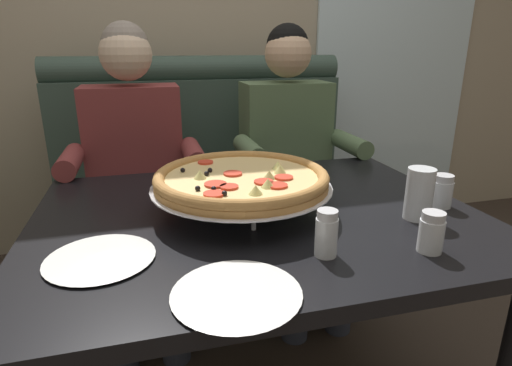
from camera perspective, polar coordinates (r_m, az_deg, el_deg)
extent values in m
cube|color=tan|center=(2.60, -9.27, 23.04)|extent=(6.00, 0.12, 2.80)
cube|color=white|center=(2.98, 19.15, 21.70)|extent=(1.10, 0.02, 2.80)
cube|color=#384C42|center=(2.12, -5.60, -8.27)|extent=(1.54, 0.60, 0.46)
cube|color=#384C42|center=(2.34, -7.56, 6.03)|extent=(1.54, 0.18, 0.65)
cylinder|color=#384C42|center=(2.29, -7.96, 15.24)|extent=(1.54, 0.14, 0.14)
cube|color=black|center=(1.20, 0.31, -4.89)|extent=(1.24, 0.95, 0.04)
cylinder|color=black|center=(1.71, -22.24, -12.43)|extent=(0.06, 0.06, 0.69)
cylinder|color=black|center=(1.89, 13.44, -8.47)|extent=(0.06, 0.06, 0.69)
cube|color=#2D3342|center=(1.75, -15.79, -3.93)|extent=(0.34, 0.40, 0.15)
cylinder|color=#2D3342|center=(1.68, -18.43, -17.10)|extent=(0.11, 0.11, 0.46)
cylinder|color=#2D3342|center=(1.67, -11.30, -16.59)|extent=(0.11, 0.11, 0.46)
cube|color=brown|center=(1.90, -16.32, 4.28)|extent=(0.40, 0.22, 0.56)
cylinder|color=brown|center=(1.70, -24.22, 2.72)|extent=(0.08, 0.28, 0.08)
cylinder|color=brown|center=(1.69, -8.64, 4.02)|extent=(0.08, 0.28, 0.08)
sphere|color=beige|center=(1.83, -17.50, 16.53)|extent=(0.21, 0.21, 0.21)
sphere|color=gray|center=(1.84, -17.60, 17.62)|extent=(0.19, 0.19, 0.19)
cube|color=#2D3342|center=(1.86, 6.01, -1.95)|extent=(0.34, 0.40, 0.15)
cylinder|color=#2D3342|center=(1.76, 5.50, -14.42)|extent=(0.11, 0.11, 0.46)
cylinder|color=#2D3342|center=(1.83, 11.56, -13.32)|extent=(0.11, 0.11, 0.46)
cube|color=#56704C|center=(2.00, 3.97, 5.68)|extent=(0.40, 0.22, 0.56)
cylinder|color=#56704C|center=(1.73, -0.91, 4.56)|extent=(0.08, 0.28, 0.08)
cylinder|color=#56704C|center=(1.89, 12.81, 5.30)|extent=(0.08, 0.28, 0.08)
sphere|color=#DBB28E|center=(1.93, 4.44, 17.33)|extent=(0.21, 0.21, 0.21)
sphere|color=black|center=(1.94, 4.37, 18.37)|extent=(0.19, 0.19, 0.19)
cylinder|color=silver|center=(1.06, -0.33, -4.64)|extent=(0.01, 0.01, 0.07)
cylinder|color=silver|center=(1.23, -7.95, -1.61)|extent=(0.01, 0.01, 0.07)
cylinder|color=silver|center=(1.27, 2.43, -0.70)|extent=(0.01, 0.01, 0.07)
torus|color=silver|center=(1.17, -1.98, -0.80)|extent=(0.28, 0.28, 0.01)
cylinder|color=silver|center=(1.17, -1.99, -0.43)|extent=(0.51, 0.51, 0.00)
cylinder|color=#B77F42|center=(1.17, -1.99, 0.08)|extent=(0.49, 0.49, 0.02)
torus|color=#B77F42|center=(1.16, -2.00, 0.97)|extent=(0.49, 0.49, 0.03)
cylinder|color=#E5C17A|center=(1.16, -2.00, 0.74)|extent=(0.43, 0.43, 0.01)
cylinder|color=red|center=(1.09, -5.60, -0.17)|extent=(0.06, 0.06, 0.01)
cylinder|color=red|center=(1.17, -3.22, 1.30)|extent=(0.05, 0.05, 0.01)
cylinder|color=red|center=(1.30, -6.97, 2.85)|extent=(0.05, 0.05, 0.01)
cylinder|color=red|center=(1.14, 3.83, 0.77)|extent=(0.05, 0.05, 0.01)
cylinder|color=red|center=(1.10, 1.25, 0.18)|extent=(0.05, 0.05, 0.01)
cylinder|color=red|center=(1.07, 2.93, -0.35)|extent=(0.05, 0.05, 0.01)
cylinder|color=red|center=(1.06, -3.73, -0.53)|extent=(0.05, 0.05, 0.01)
cylinder|color=red|center=(1.02, -5.80, -1.50)|extent=(0.05, 0.05, 0.01)
sphere|color=black|center=(1.04, -5.84, -0.80)|extent=(0.01, 0.01, 0.01)
sphere|color=black|center=(1.01, -4.36, -1.44)|extent=(0.01, 0.01, 0.01)
sphere|color=black|center=(1.21, -10.05, 1.75)|extent=(0.01, 0.01, 0.01)
sphere|color=black|center=(1.17, -6.81, 1.30)|extent=(0.01, 0.01, 0.01)
sphere|color=black|center=(1.20, -6.35, 1.77)|extent=(0.01, 0.01, 0.01)
sphere|color=black|center=(1.05, -8.03, -0.74)|extent=(0.01, 0.01, 0.01)
cone|color=#CCC675|center=(1.19, 3.32, 1.95)|extent=(0.04, 0.04, 0.02)
cone|color=#CCC675|center=(1.22, 3.02, 2.46)|extent=(0.04, 0.04, 0.02)
cone|color=#CCC675|center=(1.06, 1.87, 0.01)|extent=(0.04, 0.04, 0.02)
cone|color=#CCC675|center=(1.14, -7.71, 1.19)|extent=(0.04, 0.04, 0.02)
cone|color=#CCC675|center=(1.13, 1.82, 1.15)|extent=(0.04, 0.04, 0.02)
cone|color=#CCC675|center=(1.01, -0.06, -0.93)|extent=(0.04, 0.04, 0.02)
cylinder|color=white|center=(1.33, 24.19, -1.41)|extent=(0.06, 0.06, 0.08)
cylinder|color=#A82D19|center=(1.34, 24.08, -2.15)|extent=(0.05, 0.05, 0.04)
cylinder|color=silver|center=(1.32, 24.46, 0.60)|extent=(0.05, 0.05, 0.02)
cylinder|color=white|center=(1.03, 22.93, -6.73)|extent=(0.06, 0.06, 0.08)
cylinder|color=silver|center=(1.04, 22.82, -7.56)|extent=(0.05, 0.05, 0.04)
cylinder|color=silver|center=(1.02, 23.27, -4.24)|extent=(0.05, 0.05, 0.02)
cylinder|color=white|center=(0.95, 9.64, -7.37)|extent=(0.05, 0.05, 0.09)
cylinder|color=#4C6633|center=(0.96, 9.58, -8.39)|extent=(0.04, 0.04, 0.05)
cylinder|color=silver|center=(0.92, 9.82, -4.30)|extent=(0.05, 0.05, 0.02)
cylinder|color=white|center=(1.00, -20.62, -9.73)|extent=(0.17, 0.17, 0.01)
cone|color=white|center=(0.99, -20.68, -9.27)|extent=(0.24, 0.24, 0.01)
cylinder|color=white|center=(0.82, -2.69, -15.03)|extent=(0.18, 0.18, 0.01)
cone|color=white|center=(0.81, -2.70, -14.50)|extent=(0.25, 0.25, 0.01)
cylinder|color=silver|center=(1.20, 21.55, -1.39)|extent=(0.07, 0.07, 0.14)
cylinder|color=#4C2814|center=(1.21, 21.44, -2.34)|extent=(0.06, 0.06, 0.10)
cylinder|color=black|center=(3.68, 10.67, 2.93)|extent=(0.02, 0.02, 0.44)
cylinder|color=black|center=(3.43, 11.51, 1.77)|extent=(0.02, 0.02, 0.44)
cylinder|color=black|center=(3.74, 14.59, 2.90)|extent=(0.02, 0.02, 0.44)
cylinder|color=black|center=(3.50, 15.67, 1.76)|extent=(0.02, 0.02, 0.44)
cylinder|color=black|center=(3.53, 13.38, 5.92)|extent=(0.40, 0.40, 0.02)
cube|color=black|center=(3.54, 16.17, 9.06)|extent=(0.10, 0.32, 0.42)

